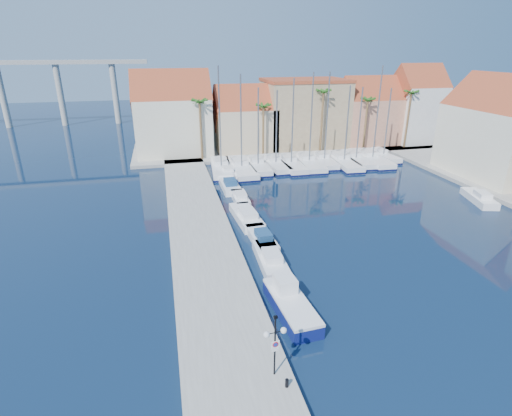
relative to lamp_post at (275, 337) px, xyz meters
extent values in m
plane|color=black|center=(7.00, 4.35, -3.01)|extent=(260.00, 260.00, 0.00)
cube|color=gray|center=(-2.00, 17.85, -2.76)|extent=(6.00, 77.00, 0.50)
cube|color=gray|center=(17.00, 52.35, -2.76)|extent=(54.00, 16.00, 0.50)
cylinder|color=black|center=(0.00, 0.00, -0.60)|extent=(0.10, 0.10, 3.82)
cylinder|color=black|center=(-0.24, -0.02, 0.26)|extent=(0.48, 0.11, 0.05)
cylinder|color=black|center=(0.24, 0.03, 0.26)|extent=(0.48, 0.11, 0.05)
sphere|color=white|center=(-0.47, -0.05, 0.26)|extent=(0.34, 0.34, 0.34)
sphere|color=white|center=(0.47, 0.06, 0.26)|extent=(0.34, 0.34, 0.34)
cube|color=black|center=(0.00, 0.00, 1.22)|extent=(0.22, 0.14, 0.15)
cube|color=white|center=(0.01, -0.05, -0.50)|extent=(0.48, 0.09, 0.48)
cylinder|color=red|center=(0.01, -0.08, -0.45)|extent=(0.32, 0.05, 0.32)
cylinder|color=#1933A5|center=(0.01, -0.09, -0.45)|extent=(0.23, 0.04, 0.23)
cube|color=white|center=(0.01, -0.05, -0.84)|extent=(0.38, 0.08, 0.13)
cylinder|color=black|center=(0.40, -0.98, -2.27)|extent=(0.19, 0.19, 0.48)
cube|color=navy|center=(2.73, 5.51, -2.55)|extent=(2.47, 6.27, 0.92)
cube|color=white|center=(2.73, 5.51, -1.98)|extent=(2.47, 6.27, 0.20)
cube|color=white|center=(2.65, 6.74, -1.42)|extent=(1.44, 1.73, 1.13)
cube|color=white|center=(3.12, 12.44, -2.61)|extent=(2.19, 6.24, 0.80)
cube|color=white|center=(3.09, 11.82, -1.91)|extent=(1.46, 2.21, 0.60)
cube|color=white|center=(3.34, 16.37, -2.61)|extent=(2.03, 5.69, 0.80)
cube|color=navy|center=(3.36, 15.81, -1.91)|extent=(1.34, 2.02, 0.60)
cube|color=white|center=(3.02, 21.79, -2.61)|extent=(2.61, 6.92, 0.80)
cube|color=white|center=(3.07, 21.11, -1.91)|extent=(1.67, 2.47, 0.60)
cube|color=white|center=(3.46, 27.25, -2.61)|extent=(1.74, 5.07, 0.80)
cube|color=white|center=(3.44, 26.75, -1.91)|extent=(1.17, 1.79, 0.60)
cube|color=white|center=(3.03, 32.40, -2.61)|extent=(2.09, 6.45, 0.80)
cube|color=navy|center=(3.03, 31.75, -1.91)|extent=(1.45, 2.26, 0.60)
cube|color=white|center=(3.64, 38.17, -2.61)|extent=(2.18, 6.03, 0.80)
cube|color=white|center=(3.67, 37.58, -1.91)|extent=(1.43, 2.14, 0.60)
cube|color=white|center=(31.00, 20.98, -2.61)|extent=(3.42, 6.25, 0.80)
cube|color=white|center=(30.84, 20.41, -1.91)|extent=(1.84, 2.37, 0.60)
cube|color=white|center=(3.12, 40.25, -2.51)|extent=(3.61, 10.76, 1.00)
cube|color=#0C1340|center=(3.12, 40.25, -2.83)|extent=(3.67, 10.83, 0.28)
cube|color=white|center=(3.21, 41.30, -1.71)|extent=(2.18, 3.32, 0.60)
cylinder|color=slate|center=(3.08, 39.72, 4.89)|extent=(0.20, 0.20, 13.79)
cube|color=white|center=(5.97, 39.68, -2.51)|extent=(3.05, 11.48, 1.00)
cube|color=#0C1340|center=(5.97, 39.68, -2.83)|extent=(3.11, 11.54, 0.28)
cube|color=white|center=(5.96, 40.83, -1.71)|extent=(2.11, 3.45, 0.60)
cylinder|color=slate|center=(5.97, 39.11, 4.36)|extent=(0.20, 0.20, 12.74)
cube|color=white|center=(8.60, 40.22, -2.51)|extent=(2.65, 9.65, 1.00)
cube|color=#0C1340|center=(8.60, 40.22, -2.83)|extent=(2.71, 9.71, 0.28)
cube|color=white|center=(8.61, 41.18, -1.71)|extent=(1.80, 2.91, 0.60)
cylinder|color=slate|center=(8.59, 39.74, 3.43)|extent=(0.20, 0.20, 10.88)
cube|color=white|center=(11.37, 40.49, -2.51)|extent=(2.95, 9.68, 1.00)
cube|color=#0C1340|center=(11.37, 40.49, -2.83)|extent=(3.01, 9.75, 0.28)
cube|color=white|center=(11.33, 41.45, -1.71)|extent=(1.88, 2.95, 0.60)
cylinder|color=slate|center=(11.40, 40.02, 3.20)|extent=(0.20, 0.20, 10.42)
cube|color=white|center=(13.68, 39.99, -2.51)|extent=(2.88, 10.21, 1.00)
cube|color=#0C1340|center=(13.68, 39.99, -2.83)|extent=(2.94, 10.27, 0.28)
cube|color=white|center=(13.70, 41.00, -1.71)|extent=(1.92, 3.09, 0.60)
cylinder|color=slate|center=(13.66, 39.48, 4.03)|extent=(0.20, 0.20, 12.06)
cube|color=white|center=(16.66, 40.30, -2.51)|extent=(3.48, 10.94, 1.00)
cube|color=#0C1340|center=(16.66, 40.30, -2.83)|extent=(3.54, 11.01, 0.28)
cube|color=white|center=(16.73, 41.38, -1.71)|extent=(2.16, 3.35, 0.60)
cylinder|color=slate|center=(16.63, 39.76, 4.40)|extent=(0.20, 0.20, 12.81)
cube|color=white|center=(19.33, 40.69, -2.51)|extent=(3.09, 9.21, 1.00)
cube|color=#0C1340|center=(19.33, 40.69, -2.83)|extent=(3.16, 9.27, 0.28)
cube|color=white|center=(19.40, 41.59, -1.71)|extent=(1.86, 2.84, 0.60)
cylinder|color=slate|center=(19.29, 40.24, 4.39)|extent=(0.20, 0.20, 12.79)
cube|color=white|center=(22.12, 39.62, -2.51)|extent=(3.66, 11.18, 1.00)
cube|color=#0C1340|center=(22.12, 39.62, -2.83)|extent=(3.72, 11.24, 0.28)
cube|color=white|center=(22.20, 40.72, -1.71)|extent=(2.24, 3.44, 0.60)
cylinder|color=slate|center=(22.08, 39.08, 3.46)|extent=(0.20, 0.20, 10.94)
cube|color=white|center=(24.42, 40.22, -2.51)|extent=(3.01, 10.28, 1.00)
cube|color=#0C1340|center=(24.42, 40.22, -2.83)|extent=(3.07, 10.34, 0.28)
cube|color=white|center=(24.46, 41.24, -1.71)|extent=(1.96, 3.12, 0.60)
cylinder|color=slate|center=(24.40, 39.72, 3.30)|extent=(0.20, 0.20, 10.62)
cube|color=white|center=(27.18, 40.11, -2.51)|extent=(3.25, 11.20, 1.00)
cube|color=#0C1340|center=(27.18, 40.11, -2.83)|extent=(3.31, 11.26, 0.28)
cube|color=white|center=(27.21, 41.22, -1.71)|extent=(2.13, 3.40, 0.60)
cylinder|color=slate|center=(27.16, 39.55, 4.79)|extent=(0.20, 0.20, 13.59)
cube|color=white|center=(29.76, 41.27, -2.51)|extent=(2.67, 8.29, 1.00)
cube|color=#0C1340|center=(29.76, 41.27, -2.83)|extent=(2.74, 8.35, 0.28)
cube|color=white|center=(29.70, 42.08, -1.71)|extent=(1.65, 2.54, 0.60)
cylinder|color=slate|center=(29.79, 40.86, 3.12)|extent=(0.20, 0.20, 10.26)
cube|color=beige|center=(-3.00, 51.35, 1.99)|extent=(12.00, 9.00, 9.00)
cube|color=brown|center=(-3.00, 51.35, 6.49)|extent=(12.30, 9.00, 9.00)
cube|color=beige|center=(9.00, 51.35, 0.99)|extent=(10.00, 8.00, 7.00)
cube|color=brown|center=(9.00, 51.35, 4.49)|extent=(10.30, 8.00, 8.00)
cube|color=#9C8160|center=(20.00, 52.35, 2.99)|extent=(14.00, 10.00, 11.00)
cube|color=brown|center=(20.00, 52.35, 8.74)|extent=(14.20, 10.20, 0.50)
cube|color=tan|center=(32.00, 51.35, 1.49)|extent=(10.00, 8.00, 8.00)
cube|color=brown|center=(32.00, 51.35, 5.49)|extent=(10.30, 8.00, 8.00)
cube|color=silver|center=(41.00, 50.35, 2.49)|extent=(8.00, 8.00, 10.00)
cube|color=brown|center=(41.00, 50.35, 7.49)|extent=(8.30, 8.00, 8.00)
cube|color=beige|center=(39.00, 28.35, 1.99)|extent=(9.00, 14.00, 9.00)
cube|color=brown|center=(39.00, 28.35, 6.49)|extent=(9.00, 14.30, 9.00)
cylinder|color=brown|center=(1.00, 46.35, 1.99)|extent=(0.36, 0.36, 9.00)
sphere|color=#245819|center=(1.00, 46.35, 6.34)|extent=(2.60, 2.60, 2.60)
cylinder|color=brown|center=(11.00, 46.35, 1.49)|extent=(0.36, 0.36, 8.00)
sphere|color=#245819|center=(11.00, 46.35, 5.34)|extent=(2.60, 2.60, 2.60)
cylinder|color=brown|center=(21.00, 46.35, 2.49)|extent=(0.36, 0.36, 10.00)
sphere|color=#245819|center=(21.00, 46.35, 7.34)|extent=(2.60, 2.60, 2.60)
cylinder|color=brown|center=(29.00, 46.35, 1.74)|extent=(0.36, 0.36, 8.50)
sphere|color=#245819|center=(29.00, 46.35, 5.84)|extent=(2.60, 2.60, 2.60)
cylinder|color=brown|center=(37.00, 46.35, 2.24)|extent=(0.36, 0.36, 9.50)
sphere|color=#245819|center=(37.00, 46.35, 6.84)|extent=(2.60, 2.60, 2.60)
cube|color=#9E9E99|center=(-31.00, 86.35, 10.99)|extent=(48.00, 2.20, 0.90)
cylinder|color=#9E9E99|center=(-39.00, 86.35, 3.99)|extent=(1.40, 1.40, 14.00)
cylinder|color=#9E9E99|center=(-27.00, 86.35, 3.99)|extent=(1.40, 1.40, 14.00)
cylinder|color=#9E9E99|center=(-15.00, 86.35, 3.99)|extent=(1.40, 1.40, 14.00)
camera|label=1|loc=(-4.76, -16.03, 13.90)|focal=28.00mm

